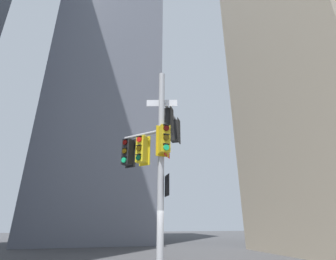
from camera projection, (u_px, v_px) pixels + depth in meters
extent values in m
cube|color=tan|center=(307.00, 4.00, 25.30)|extent=(12.77, 12.77, 47.36)
cube|color=slate|center=(107.00, 89.00, 35.75)|extent=(13.54, 13.54, 41.54)
cylinder|color=#B2B2B5|center=(161.00, 169.00, 8.37)|extent=(0.22, 0.22, 7.77)
cylinder|color=#B2B2B5|center=(169.00, 111.00, 10.40)|extent=(1.27, 2.04, 0.12)
cylinder|color=#B2B2B5|center=(143.00, 135.00, 9.29)|extent=(1.29, 1.30, 0.12)
cube|color=black|center=(172.00, 120.00, 9.82)|extent=(0.27, 0.43, 1.14)
cube|color=black|center=(167.00, 121.00, 9.87)|extent=(0.47, 0.47, 1.00)
cylinder|color=#360605|center=(163.00, 114.00, 10.05)|extent=(0.15, 0.20, 0.20)
cube|color=black|center=(163.00, 111.00, 10.09)|extent=(0.17, 0.23, 0.02)
cylinder|color=yellow|center=(163.00, 121.00, 9.92)|extent=(0.15, 0.20, 0.20)
cube|color=black|center=(163.00, 119.00, 9.96)|extent=(0.17, 0.23, 0.02)
cylinder|color=#06311C|center=(163.00, 129.00, 9.79)|extent=(0.15, 0.20, 0.20)
cube|color=black|center=(162.00, 126.00, 9.84)|extent=(0.17, 0.23, 0.02)
cube|color=black|center=(179.00, 131.00, 10.96)|extent=(0.27, 0.43, 1.14)
cube|color=black|center=(175.00, 131.00, 11.00)|extent=(0.47, 0.47, 1.00)
cylinder|color=red|center=(171.00, 125.00, 11.18)|extent=(0.15, 0.20, 0.20)
cube|color=black|center=(170.00, 122.00, 11.23)|extent=(0.17, 0.23, 0.02)
cylinder|color=#3C2C06|center=(171.00, 132.00, 11.06)|extent=(0.15, 0.20, 0.20)
cube|color=black|center=(171.00, 129.00, 11.10)|extent=(0.17, 0.23, 0.02)
cylinder|color=#06311C|center=(171.00, 139.00, 10.93)|extent=(0.15, 0.20, 0.20)
cube|color=black|center=(171.00, 136.00, 10.97)|extent=(0.17, 0.23, 0.02)
cube|color=yellow|center=(145.00, 151.00, 9.22)|extent=(0.36, 0.36, 1.14)
cube|color=yellow|center=(142.00, 150.00, 9.07)|extent=(0.48, 0.48, 1.00)
cylinder|color=red|center=(139.00, 140.00, 9.03)|extent=(0.18, 0.18, 0.20)
cube|color=black|center=(139.00, 136.00, 9.07)|extent=(0.21, 0.21, 0.02)
cylinder|color=#3C2C06|center=(139.00, 148.00, 8.91)|extent=(0.18, 0.18, 0.20)
cube|color=black|center=(139.00, 145.00, 8.95)|extent=(0.21, 0.21, 0.02)
cylinder|color=#06311C|center=(138.00, 158.00, 8.78)|extent=(0.18, 0.18, 0.20)
cube|color=black|center=(138.00, 154.00, 8.82)|extent=(0.21, 0.21, 0.02)
cube|color=black|center=(131.00, 153.00, 9.55)|extent=(0.36, 0.36, 1.14)
cube|color=black|center=(128.00, 152.00, 9.39)|extent=(0.48, 0.48, 1.00)
cylinder|color=#360605|center=(125.00, 142.00, 9.36)|extent=(0.18, 0.18, 0.20)
cube|color=black|center=(125.00, 139.00, 9.40)|extent=(0.21, 0.21, 0.02)
cylinder|color=#3C2C06|center=(124.00, 151.00, 9.23)|extent=(0.18, 0.18, 0.20)
cube|color=black|center=(125.00, 148.00, 9.27)|extent=(0.21, 0.21, 0.02)
cylinder|color=#19C672|center=(124.00, 160.00, 9.11)|extent=(0.18, 0.18, 0.20)
cube|color=black|center=(124.00, 157.00, 9.15)|extent=(0.21, 0.21, 0.02)
cube|color=gold|center=(162.00, 141.00, 8.62)|extent=(0.48, 0.09, 1.14)
cube|color=gold|center=(164.00, 139.00, 8.45)|extent=(0.38, 0.38, 1.00)
cylinder|color=#360605|center=(166.00, 128.00, 8.40)|extent=(0.21, 0.08, 0.20)
cube|color=black|center=(166.00, 125.00, 8.44)|extent=(0.23, 0.10, 0.02)
cylinder|color=#3C2C06|center=(166.00, 138.00, 8.28)|extent=(0.21, 0.08, 0.20)
cube|color=black|center=(166.00, 134.00, 8.32)|extent=(0.23, 0.10, 0.02)
cylinder|color=#19C672|center=(166.00, 147.00, 8.15)|extent=(0.21, 0.08, 0.20)
cube|color=black|center=(166.00, 144.00, 8.19)|extent=(0.23, 0.10, 0.02)
cube|color=white|center=(162.00, 103.00, 9.69)|extent=(1.20, 0.34, 0.28)
cube|color=#19479E|center=(162.00, 103.00, 9.69)|extent=(1.16, 0.32, 0.24)
cube|color=red|center=(167.00, 146.00, 8.60)|extent=(0.35, 0.55, 0.80)
cube|color=white|center=(167.00, 146.00, 8.60)|extent=(0.32, 0.52, 0.76)
cube|color=black|center=(167.00, 185.00, 8.21)|extent=(0.02, 0.60, 0.72)
cube|color=white|center=(167.00, 185.00, 8.21)|extent=(0.02, 0.56, 0.68)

